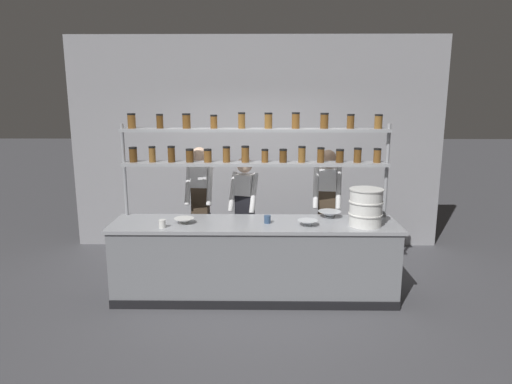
{
  "coord_description": "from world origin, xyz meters",
  "views": [
    {
      "loc": [
        0.08,
        -5.14,
        2.39
      ],
      "look_at": [
        0.01,
        0.2,
        1.24
      ],
      "focal_mm": 32.0,
      "sensor_mm": 36.0,
      "label": 1
    }
  ],
  "objects_px": {
    "chef_right": "(327,204)",
    "container_stack": "(366,207)",
    "prep_bowl_center_front": "(184,221)",
    "spice_shelf_unit": "(255,150)",
    "serving_cup_by_board": "(267,219)",
    "prep_bowl_near_left": "(329,214)",
    "serving_cup_front": "(162,224)",
    "prep_bowl_center_back": "(308,223)",
    "chef_center": "(245,209)",
    "chef_left": "(200,201)"
  },
  "relations": [
    {
      "from": "chef_left",
      "to": "container_stack",
      "type": "height_order",
      "value": "chef_left"
    },
    {
      "from": "spice_shelf_unit",
      "to": "chef_right",
      "type": "xyz_separation_m",
      "value": [
        0.93,
        0.34,
        -0.76
      ]
    },
    {
      "from": "chef_left",
      "to": "prep_bowl_center_front",
      "type": "distance_m",
      "value": 0.85
    },
    {
      "from": "chef_right",
      "to": "prep_bowl_center_back",
      "type": "bearing_deg",
      "value": -105.05
    },
    {
      "from": "container_stack",
      "to": "prep_bowl_near_left",
      "type": "height_order",
      "value": "container_stack"
    },
    {
      "from": "chef_left",
      "to": "serving_cup_by_board",
      "type": "bearing_deg",
      "value": -37.27
    },
    {
      "from": "serving_cup_front",
      "to": "serving_cup_by_board",
      "type": "height_order",
      "value": "same"
    },
    {
      "from": "chef_right",
      "to": "prep_bowl_center_front",
      "type": "relative_size",
      "value": 7.27
    },
    {
      "from": "container_stack",
      "to": "chef_center",
      "type": "bearing_deg",
      "value": 150.98
    },
    {
      "from": "prep_bowl_near_left",
      "to": "prep_bowl_center_front",
      "type": "distance_m",
      "value": 1.75
    },
    {
      "from": "spice_shelf_unit",
      "to": "chef_center",
      "type": "relative_size",
      "value": 2.03
    },
    {
      "from": "chef_right",
      "to": "serving_cup_by_board",
      "type": "height_order",
      "value": "chef_right"
    },
    {
      "from": "spice_shelf_unit",
      "to": "serving_cup_by_board",
      "type": "relative_size",
      "value": 35.13
    },
    {
      "from": "spice_shelf_unit",
      "to": "chef_left",
      "type": "distance_m",
      "value": 1.15
    },
    {
      "from": "spice_shelf_unit",
      "to": "serving_cup_by_board",
      "type": "xyz_separation_m",
      "value": [
        0.15,
        -0.36,
        -0.77
      ]
    },
    {
      "from": "spice_shelf_unit",
      "to": "container_stack",
      "type": "xyz_separation_m",
      "value": [
        1.26,
        -0.44,
        -0.6
      ]
    },
    {
      "from": "serving_cup_by_board",
      "to": "chef_center",
      "type": "bearing_deg",
      "value": 112.49
    },
    {
      "from": "serving_cup_by_board",
      "to": "prep_bowl_near_left",
      "type": "bearing_deg",
      "value": 19.56
    },
    {
      "from": "prep_bowl_center_back",
      "to": "spice_shelf_unit",
      "type": "bearing_deg",
      "value": 143.39
    },
    {
      "from": "chef_left",
      "to": "serving_cup_front",
      "type": "distance_m",
      "value": 1.06
    },
    {
      "from": "prep_bowl_center_front",
      "to": "serving_cup_front",
      "type": "bearing_deg",
      "value": -140.77
    },
    {
      "from": "chef_right",
      "to": "serving_cup_by_board",
      "type": "distance_m",
      "value": 1.05
    },
    {
      "from": "prep_bowl_center_front",
      "to": "prep_bowl_center_back",
      "type": "height_order",
      "value": "same"
    },
    {
      "from": "spice_shelf_unit",
      "to": "serving_cup_front",
      "type": "bearing_deg",
      "value": -151.74
    },
    {
      "from": "chef_center",
      "to": "serving_cup_front",
      "type": "relative_size",
      "value": 17.2
    },
    {
      "from": "prep_bowl_near_left",
      "to": "prep_bowl_center_back",
      "type": "bearing_deg",
      "value": -129.57
    },
    {
      "from": "container_stack",
      "to": "prep_bowl_center_back",
      "type": "distance_m",
      "value": 0.68
    },
    {
      "from": "chef_center",
      "to": "chef_left",
      "type": "bearing_deg",
      "value": -173.79
    },
    {
      "from": "chef_center",
      "to": "prep_bowl_center_back",
      "type": "height_order",
      "value": "chef_center"
    },
    {
      "from": "chef_right",
      "to": "prep_bowl_near_left",
      "type": "xyz_separation_m",
      "value": [
        -0.02,
        -0.42,
        -0.02
      ]
    },
    {
      "from": "prep_bowl_near_left",
      "to": "chef_center",
      "type": "bearing_deg",
      "value": 157.68
    },
    {
      "from": "spice_shelf_unit",
      "to": "prep_bowl_near_left",
      "type": "distance_m",
      "value": 1.2
    },
    {
      "from": "prep_bowl_center_front",
      "to": "serving_cup_by_board",
      "type": "xyz_separation_m",
      "value": [
        0.97,
        0.02,
        0.01
      ]
    },
    {
      "from": "spice_shelf_unit",
      "to": "container_stack",
      "type": "relative_size",
      "value": 7.57
    },
    {
      "from": "chef_right",
      "to": "serving_cup_front",
      "type": "xyz_separation_m",
      "value": [
        -1.97,
        -0.89,
        -0.01
      ]
    },
    {
      "from": "prep_bowl_near_left",
      "to": "serving_cup_by_board",
      "type": "height_order",
      "value": "serving_cup_by_board"
    },
    {
      "from": "chef_right",
      "to": "container_stack",
      "type": "xyz_separation_m",
      "value": [
        0.33,
        -0.77,
        0.15
      ]
    },
    {
      "from": "chef_right",
      "to": "prep_bowl_center_front",
      "type": "xyz_separation_m",
      "value": [
        -1.75,
        -0.72,
        -0.03
      ]
    },
    {
      "from": "chef_left",
      "to": "serving_cup_by_board",
      "type": "distance_m",
      "value": 1.21
    },
    {
      "from": "chef_right",
      "to": "prep_bowl_center_front",
      "type": "bearing_deg",
      "value": -150.32
    },
    {
      "from": "chef_right",
      "to": "container_stack",
      "type": "height_order",
      "value": "chef_right"
    },
    {
      "from": "prep_bowl_center_back",
      "to": "serving_cup_front",
      "type": "relative_size",
      "value": 2.5
    },
    {
      "from": "prep_bowl_center_front",
      "to": "chef_center",
      "type": "bearing_deg",
      "value": 46.97
    },
    {
      "from": "chef_left",
      "to": "chef_center",
      "type": "relative_size",
      "value": 1.07
    },
    {
      "from": "chef_center",
      "to": "prep_bowl_center_front",
      "type": "height_order",
      "value": "chef_center"
    },
    {
      "from": "prep_bowl_center_front",
      "to": "serving_cup_by_board",
      "type": "height_order",
      "value": "serving_cup_by_board"
    },
    {
      "from": "spice_shelf_unit",
      "to": "chef_left",
      "type": "height_order",
      "value": "spice_shelf_unit"
    },
    {
      "from": "prep_bowl_near_left",
      "to": "prep_bowl_center_front",
      "type": "relative_size",
      "value": 1.2
    },
    {
      "from": "chef_left",
      "to": "prep_bowl_center_back",
      "type": "relative_size",
      "value": 7.36
    },
    {
      "from": "chef_center",
      "to": "prep_bowl_center_back",
      "type": "xyz_separation_m",
      "value": [
        0.75,
        -0.8,
        0.04
      ]
    }
  ]
}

